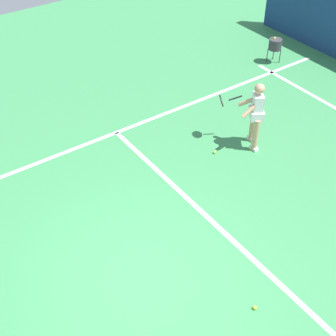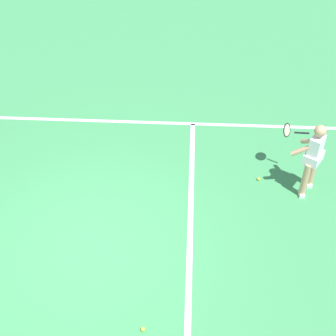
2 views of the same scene
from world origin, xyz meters
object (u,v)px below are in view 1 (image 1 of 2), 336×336
tennis_ball_near (215,152)px  tennis_ball_mid (255,308)px  tennis_player (255,113)px  ball_hopper (275,44)px

tennis_ball_near → tennis_ball_mid: size_ratio=1.00×
tennis_player → ball_hopper: size_ratio=2.09×
tennis_player → ball_hopper: 4.12m
ball_hopper → tennis_ball_mid: bearing=133.6°
tennis_ball_mid → ball_hopper: 8.44m
tennis_ball_mid → ball_hopper: size_ratio=0.09×
tennis_ball_near → ball_hopper: size_ratio=0.09×
tennis_ball_mid → tennis_player: bearing=-41.8°
tennis_player → ball_hopper: (2.57, -3.20, -0.30)m
tennis_player → tennis_ball_mid: bearing=138.2°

